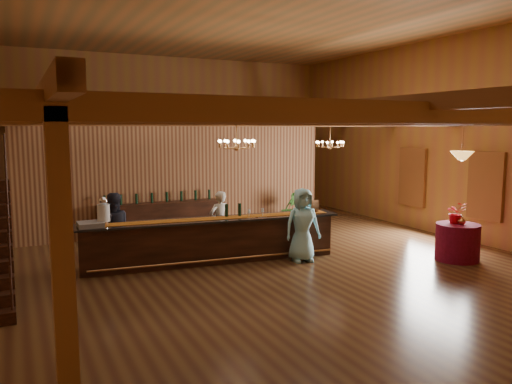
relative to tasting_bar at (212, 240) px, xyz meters
name	(u,v)px	position (x,y,z in m)	size (l,w,h in m)	color
floor	(248,257)	(0.93, 0.05, -0.50)	(14.00, 14.00, 0.00)	#53381D
ceiling	(248,15)	(0.93, 0.05, 5.00)	(14.00, 14.00, 0.00)	#A06230
wall_back	(164,136)	(0.93, 7.05, 2.25)	(12.00, 0.10, 5.50)	olive
wall_right	(441,138)	(6.93, 0.05, 2.25)	(0.10, 14.00, 5.50)	olive
beam_grid	(239,118)	(0.93, 0.56, 2.74)	(11.90, 13.90, 0.39)	brown
support_posts	(258,192)	(0.93, -0.45, 1.10)	(9.20, 10.20, 3.20)	brown
partition_wall	(181,179)	(0.43, 3.55, 1.05)	(9.00, 0.18, 3.10)	brown
window_right_front	(486,186)	(6.88, -1.55, 1.05)	(0.12, 1.05, 1.75)	white
window_right_back	(413,177)	(6.88, 1.05, 1.05)	(0.12, 1.05, 1.75)	white
backroom_boxes	(170,204)	(0.64, 5.55, 0.02)	(4.10, 0.60, 1.10)	#401E11
tasting_bar	(212,240)	(0.00, 0.00, 0.00)	(6.01, 1.40, 1.01)	#401E11
beverage_dispenser	(103,212)	(-2.29, 0.30, 0.78)	(0.26, 0.26, 0.60)	silver
glass_rack_tray	(90,224)	(-2.57, 0.24, 0.54)	(0.50, 0.50, 0.10)	gray
raffle_drum	(312,206)	(2.44, -0.32, 0.67)	(0.34, 0.24, 0.30)	brown
bar_bottle_0	(227,210)	(0.39, 0.07, 0.64)	(0.07, 0.07, 0.30)	black
bar_bottle_1	(240,210)	(0.70, 0.04, 0.64)	(0.07, 0.07, 0.30)	black
backbar_shelf	(160,219)	(-0.30, 3.29, -0.03)	(3.38, 0.53, 0.95)	#401E11
round_table	(457,242)	(5.12, -2.31, -0.08)	(0.97, 0.97, 0.84)	maroon
chandelier_left	(237,144)	(0.43, -0.43, 2.17)	(0.80, 0.80, 0.68)	#B57E47
chandelier_right	(330,144)	(4.30, 1.70, 2.06)	(0.80, 0.80, 0.80)	#B57E47
pendant_lamp	(462,155)	(5.12, -2.31, 1.90)	(0.52, 0.52, 0.90)	#B57E47
bartender	(220,222)	(0.51, 0.80, 0.25)	(0.55, 0.36, 1.50)	beige
staff_second	(113,229)	(-2.02, 0.80, 0.30)	(0.78, 0.61, 1.60)	black
guest	(302,225)	(1.88, -0.82, 0.33)	(0.82, 0.53, 1.68)	#92E0F0
floor_plant	(291,208)	(3.72, 2.90, 0.06)	(0.62, 0.50, 1.13)	#224A17
table_flowers	(456,213)	(5.13, -2.20, 0.58)	(0.44, 0.38, 0.49)	red
table_vase	(462,218)	(5.15, -2.36, 0.49)	(0.15, 0.15, 0.30)	#B57E47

